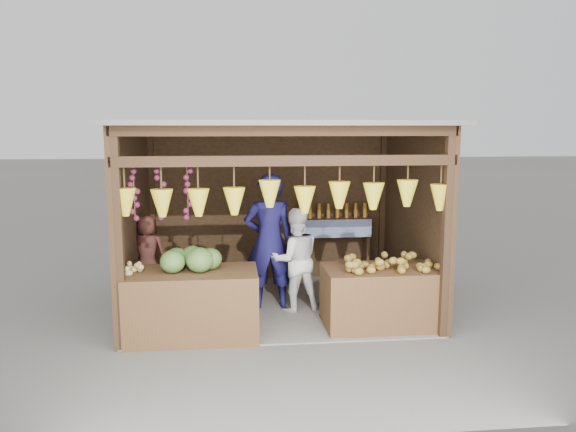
# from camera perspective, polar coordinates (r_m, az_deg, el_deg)

# --- Properties ---
(ground) EXTENTS (80.00, 80.00, 0.00)m
(ground) POSITION_cam_1_polar(r_m,az_deg,el_deg) (8.30, -1.09, -9.10)
(ground) COLOR #514F49
(ground) RESTS_ON ground
(stall_structure) EXTENTS (4.30, 3.30, 2.66)m
(stall_structure) POSITION_cam_1_polar(r_m,az_deg,el_deg) (7.90, -1.34, 2.36)
(stall_structure) COLOR slate
(stall_structure) RESTS_ON ground
(back_shelf) EXTENTS (1.25, 0.32, 1.32)m
(back_shelf) POSITION_cam_1_polar(r_m,az_deg,el_deg) (9.46, 4.57, -1.41)
(back_shelf) COLOR #382314
(back_shelf) RESTS_ON ground
(counter_left) EXTENTS (1.60, 0.85, 0.84)m
(counter_left) POSITION_cam_1_polar(r_m,az_deg,el_deg) (7.11, -9.66, -8.82)
(counter_left) COLOR #4A3018
(counter_left) RESTS_ON ground
(counter_right) EXTENTS (1.45, 0.85, 0.78)m
(counter_right) POSITION_cam_1_polar(r_m,az_deg,el_deg) (7.46, 9.31, -8.16)
(counter_right) COLOR #50351A
(counter_right) RESTS_ON ground
(stool) EXTENTS (0.35, 0.35, 0.33)m
(stool) POSITION_cam_1_polar(r_m,az_deg,el_deg) (8.34, -13.88, -8.10)
(stool) COLOR black
(stool) RESTS_ON ground
(man_standing) EXTENTS (0.73, 0.50, 1.95)m
(man_standing) POSITION_cam_1_polar(r_m,az_deg,el_deg) (7.97, -1.93, -2.59)
(man_standing) COLOR #151244
(man_standing) RESTS_ON ground
(woman_standing) EXTENTS (0.78, 0.64, 1.47)m
(woman_standing) POSITION_cam_1_polar(r_m,az_deg,el_deg) (7.91, 0.77, -4.47)
(woman_standing) COLOR white
(woman_standing) RESTS_ON ground
(vendor_seated) EXTENTS (0.56, 0.42, 1.03)m
(vendor_seated) POSITION_cam_1_polar(r_m,az_deg,el_deg) (8.17, -14.06, -3.53)
(vendor_seated) COLOR #562922
(vendor_seated) RESTS_ON stool
(melon_pile) EXTENTS (1.00, 0.50, 0.32)m
(melon_pile) POSITION_cam_1_polar(r_m,az_deg,el_deg) (7.01, -9.92, -4.18)
(melon_pile) COLOR #1C4A13
(melon_pile) RESTS_ON counter_left
(tanfruit_pile) EXTENTS (0.34, 0.40, 0.13)m
(tanfruit_pile) POSITION_cam_1_polar(r_m,az_deg,el_deg) (7.03, -15.25, -5.13)
(tanfruit_pile) COLOR tan
(tanfruit_pile) RESTS_ON counter_left
(mango_pile) EXTENTS (1.40, 0.64, 0.22)m
(mango_pile) POSITION_cam_1_polar(r_m,az_deg,el_deg) (7.30, 10.38, -4.50)
(mango_pile) COLOR #AA4616
(mango_pile) RESTS_ON counter_right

